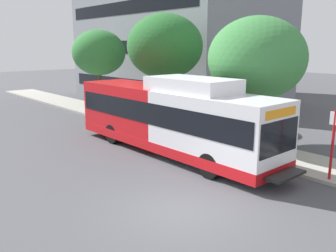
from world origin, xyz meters
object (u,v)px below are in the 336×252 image
(bus_stop_sign_pole, at_px, (333,140))
(transit_bus, at_px, (171,118))
(street_tree_mid_block, at_px, (165,46))
(street_tree_far_block, at_px, (99,53))
(street_tree_near_stop, at_px, (257,59))

(bus_stop_sign_pole, bearing_deg, transit_bus, 105.48)
(street_tree_mid_block, bearing_deg, transit_bus, -128.63)
(transit_bus, relative_size, street_tree_far_block, 2.01)
(street_tree_far_block, bearing_deg, street_tree_near_stop, -89.96)
(street_tree_mid_block, bearing_deg, street_tree_far_block, 92.78)
(transit_bus, xyz_separation_m, street_tree_far_block, (3.83, 12.73, 2.77))
(street_tree_near_stop, xyz_separation_m, street_tree_mid_block, (0.35, 7.17, 0.57))
(street_tree_mid_block, height_order, street_tree_far_block, street_tree_mid_block)
(bus_stop_sign_pole, relative_size, street_tree_mid_block, 0.38)
(street_tree_near_stop, relative_size, street_tree_far_block, 1.02)
(transit_bus, height_order, street_tree_mid_block, street_tree_mid_block)
(bus_stop_sign_pole, bearing_deg, street_tree_mid_block, 79.06)
(street_tree_near_stop, bearing_deg, bus_stop_sign_pole, -112.12)
(street_tree_mid_block, relative_size, street_tree_far_block, 1.12)
(street_tree_near_stop, height_order, street_tree_far_block, street_tree_near_stop)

